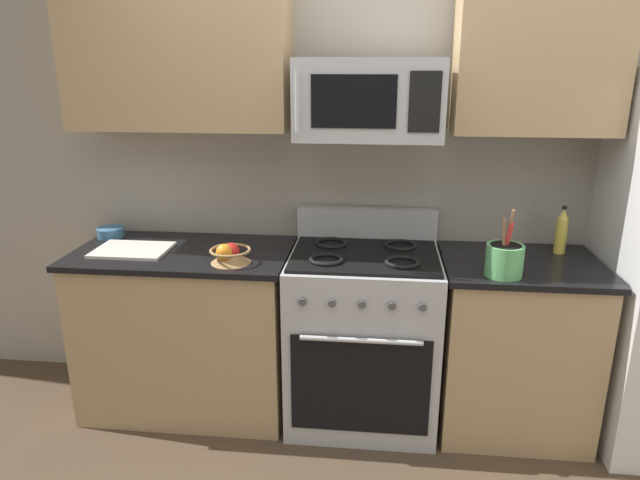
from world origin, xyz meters
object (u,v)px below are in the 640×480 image
Objects in this scene: utensil_crock at (504,259)px; cutting_board at (132,250)px; fruit_basket at (230,254)px; bottle_oil at (561,232)px; range_oven at (363,335)px; prep_bowl at (111,232)px; microwave at (369,99)px.

utensil_crock reaches higher than cutting_board.
fruit_basket is at bearing 178.38° from utensil_crock.
fruit_basket is at bearing -168.65° from bottle_oil.
utensil_crock is (0.64, -0.20, 0.52)m from range_oven.
range_oven is 4.42× the size of bottle_oil.
utensil_crock is at bearing -17.46° from range_oven.
bottle_oil is at bearing -0.48° from prep_bowl.
bottle_oil reaches higher than prep_bowl.
bottle_oil is at bearing 11.35° from fruit_basket.
fruit_basket reaches higher than prep_bowl.
microwave is at bearing 16.42° from fruit_basket.
utensil_crock is at bearing -133.83° from bottle_oil.
fruit_basket is at bearing -163.58° from microwave.
microwave is 1.00m from fruit_basket.
microwave is 1.62m from prep_bowl.
range_oven is 7.34× the size of prep_bowl.
cutting_board is 2.21m from bottle_oil.
range_oven reaches higher than prep_bowl.
utensil_crock is (0.64, -0.23, -0.69)m from microwave.
microwave is at bearing -6.30° from prep_bowl.
cutting_board is at bearing 175.28° from utensil_crock.
utensil_crock reaches higher than prep_bowl.
bottle_oil is at bearing 5.58° from cutting_board.
fruit_basket reaches higher than cutting_board.
bottle_oil is at bearing 9.47° from range_oven.
microwave is 3.38× the size of fruit_basket.
prep_bowl is at bearing 172.61° from range_oven.
utensil_crock reaches higher than range_oven.
prep_bowl is (-2.42, 0.02, -0.08)m from bottle_oil.
utensil_crock is 1.60× the size of fruit_basket.
bottle_oil reaches higher than range_oven.
cutting_board is 2.52× the size of prep_bowl.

